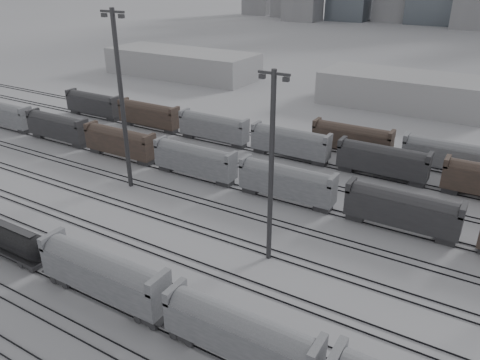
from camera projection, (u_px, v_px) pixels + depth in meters
The scene contains 10 objects.
ground at pixel (89, 299), 50.26m from camera, with size 900.00×900.00×0.00m, color #A9A9AE.
tracks at pixel (187, 227), 63.86m from camera, with size 220.00×71.50×0.16m.
hopper_car_a at pixel (103, 272), 48.75m from camera, with size 15.89×3.16×5.68m.
hopper_car_b at pixel (240, 333), 41.03m from camera, with size 14.98×2.98×5.36m.
light_mast_b at pixel (122, 98), 70.12m from camera, with size 4.38×0.70×27.38m.
light_mast_c at pixel (271, 166), 52.32m from camera, with size 3.69×0.59×23.03m.
bg_string_near at pixel (287, 184), 70.28m from camera, with size 151.00×3.00×5.60m.
bg_string_mid at pixel (382, 162), 78.07m from camera, with size 151.00×3.00×5.60m.
warehouse_left at pixel (182, 63), 150.66m from camera, with size 50.00×18.00×8.00m, color gray.
warehouse_mid at pixel (403, 90), 117.93m from camera, with size 40.00×18.00×8.00m, color gray.
Camera 1 is at (34.73, -26.17, 32.64)m, focal length 35.00 mm.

